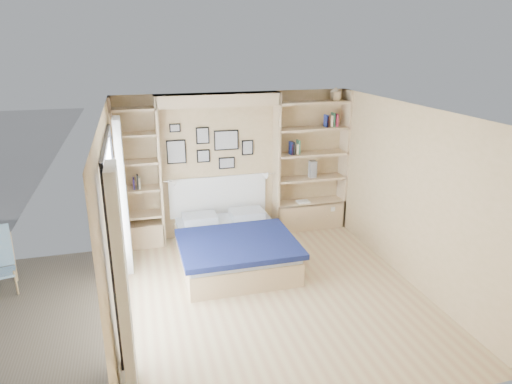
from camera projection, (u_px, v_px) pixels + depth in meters
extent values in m
plane|color=tan|center=(272.00, 294.00, 6.26)|extent=(4.50, 4.50, 0.00)
plane|color=tan|center=(235.00, 165.00, 7.93)|extent=(4.00, 0.00, 4.00)
plane|color=tan|center=(354.00, 300.00, 3.81)|extent=(4.00, 0.00, 4.00)
plane|color=tan|center=(112.00, 224.00, 5.37)|extent=(0.00, 4.50, 4.50)
plane|color=tan|center=(410.00, 195.00, 6.37)|extent=(0.00, 4.50, 4.50)
plane|color=white|center=(275.00, 111.00, 5.47)|extent=(4.50, 4.50, 0.00)
cube|color=tan|center=(160.00, 173.00, 7.44)|extent=(0.04, 0.35, 2.50)
cube|color=tan|center=(276.00, 165.00, 7.94)|extent=(0.04, 0.35, 2.50)
cube|color=tan|center=(218.00, 100.00, 7.33)|extent=(2.00, 0.35, 0.20)
cube|color=tan|center=(344.00, 160.00, 8.26)|extent=(0.04, 0.35, 2.50)
cube|color=tan|center=(116.00, 176.00, 7.27)|extent=(0.04, 0.35, 2.50)
cube|color=tan|center=(309.00, 214.00, 8.42)|extent=(1.30, 0.35, 0.50)
cube|color=tan|center=(143.00, 234.00, 7.69)|extent=(0.70, 0.35, 0.40)
cube|color=black|center=(106.00, 143.00, 5.07)|extent=(0.04, 2.08, 0.06)
cube|color=black|center=(124.00, 313.00, 5.76)|extent=(0.04, 2.08, 0.06)
cube|color=black|center=(113.00, 276.00, 4.49)|extent=(0.04, 0.06, 2.20)
cube|color=black|center=(117.00, 207.00, 6.36)|extent=(0.04, 0.06, 2.20)
cube|color=silver|center=(114.00, 234.00, 5.42)|extent=(0.01, 2.00, 2.20)
cube|color=white|center=(122.00, 285.00, 4.24)|extent=(0.10, 0.45, 2.30)
cube|color=white|center=(123.00, 197.00, 6.62)|extent=(0.10, 0.45, 2.30)
cube|color=tan|center=(310.00, 202.00, 8.34)|extent=(1.30, 0.35, 0.04)
cube|color=tan|center=(311.00, 178.00, 8.20)|extent=(1.30, 0.35, 0.04)
cube|color=tan|center=(312.00, 154.00, 8.06)|extent=(1.30, 0.35, 0.04)
cube|color=tan|center=(313.00, 129.00, 7.91)|extent=(1.30, 0.35, 0.04)
cube|color=tan|center=(314.00, 102.00, 7.77)|extent=(1.30, 0.35, 0.04)
cube|color=tan|center=(141.00, 215.00, 7.58)|extent=(0.70, 0.35, 0.04)
cube|color=tan|center=(139.00, 189.00, 7.43)|extent=(0.70, 0.35, 0.04)
cube|color=tan|center=(137.00, 163.00, 7.29)|extent=(0.70, 0.35, 0.04)
cube|color=tan|center=(134.00, 135.00, 7.15)|extent=(0.70, 0.35, 0.04)
cube|color=tan|center=(132.00, 109.00, 7.02)|extent=(0.70, 0.35, 0.04)
cube|color=tan|center=(233.00, 252.00, 7.11)|extent=(1.61, 2.01, 0.35)
cube|color=#AEB5BE|center=(233.00, 239.00, 7.03)|extent=(1.57, 1.97, 0.10)
cube|color=#111947|center=(238.00, 243.00, 6.70)|extent=(1.71, 1.41, 0.08)
cube|color=#AEB5BE|center=(200.00, 218.00, 7.54)|extent=(0.55, 0.40, 0.12)
cube|color=#AEB5BE|center=(247.00, 214.00, 7.74)|extent=(0.55, 0.40, 0.12)
cube|color=white|center=(218.00, 196.00, 7.99)|extent=(1.71, 0.04, 0.70)
cube|color=black|center=(176.00, 152.00, 7.56)|extent=(0.32, 0.02, 0.40)
cube|color=gray|center=(176.00, 152.00, 7.55)|extent=(0.28, 0.01, 0.36)
cube|color=black|center=(203.00, 136.00, 7.59)|extent=(0.22, 0.02, 0.28)
cube|color=gray|center=(203.00, 136.00, 7.58)|extent=(0.18, 0.01, 0.24)
cube|color=black|center=(203.00, 156.00, 7.70)|extent=(0.22, 0.02, 0.22)
cube|color=gray|center=(204.00, 156.00, 7.69)|extent=(0.18, 0.01, 0.18)
cube|color=black|center=(226.00, 140.00, 7.72)|extent=(0.42, 0.02, 0.34)
cube|color=gray|center=(226.00, 140.00, 7.71)|extent=(0.38, 0.01, 0.30)
cube|color=black|center=(227.00, 163.00, 7.85)|extent=(0.28, 0.02, 0.20)
cube|color=gray|center=(227.00, 163.00, 7.84)|extent=(0.24, 0.01, 0.16)
cube|color=black|center=(247.00, 148.00, 7.86)|extent=(0.20, 0.02, 0.26)
cube|color=gray|center=(248.00, 148.00, 7.85)|extent=(0.16, 0.01, 0.22)
cube|color=black|center=(175.00, 128.00, 7.43)|extent=(0.18, 0.02, 0.14)
cube|color=gray|center=(175.00, 128.00, 7.42)|extent=(0.14, 0.01, 0.10)
cylinder|color=silver|center=(169.00, 181.00, 7.45)|extent=(0.20, 0.02, 0.02)
cone|color=white|center=(176.00, 182.00, 7.48)|extent=(0.13, 0.12, 0.15)
cylinder|color=silver|center=(270.00, 173.00, 7.88)|extent=(0.20, 0.02, 0.02)
cone|color=white|center=(264.00, 175.00, 7.86)|extent=(0.13, 0.12, 0.15)
cube|color=#A51E1E|center=(291.00, 149.00, 7.92)|extent=(0.02, 0.15, 0.19)
cube|color=navy|center=(291.00, 148.00, 7.91)|extent=(0.03, 0.15, 0.22)
cube|color=black|center=(293.00, 148.00, 7.92)|extent=(0.03, 0.15, 0.22)
cube|color=tan|center=(297.00, 149.00, 7.95)|extent=(0.04, 0.15, 0.18)
cube|color=#26593F|center=(298.00, 147.00, 7.94)|extent=(0.03, 0.15, 0.24)
cube|color=#A51E1E|center=(326.00, 122.00, 7.93)|extent=(0.02, 0.15, 0.19)
cube|color=navy|center=(326.00, 121.00, 7.93)|extent=(0.03, 0.15, 0.21)
cube|color=#BEAB8B|center=(331.00, 121.00, 7.95)|extent=(0.04, 0.15, 0.20)
cube|color=#26593F|center=(333.00, 120.00, 7.96)|extent=(0.03, 0.15, 0.24)
cube|color=#B52645|center=(336.00, 120.00, 7.97)|extent=(0.03, 0.15, 0.22)
cube|color=navy|center=(134.00, 183.00, 7.38)|extent=(0.02, 0.15, 0.18)
cube|color=black|center=(138.00, 182.00, 7.39)|extent=(0.03, 0.15, 0.22)
cube|color=#BFB28C|center=(139.00, 183.00, 7.40)|extent=(0.03, 0.15, 0.19)
cube|color=tan|center=(335.00, 96.00, 7.84)|extent=(0.13, 0.13, 0.15)
cone|color=tan|center=(336.00, 89.00, 7.80)|extent=(0.20, 0.20, 0.08)
cube|color=slate|center=(313.00, 169.00, 8.15)|extent=(0.12, 0.12, 0.30)
cube|color=white|center=(303.00, 202.00, 8.24)|extent=(0.22, 0.16, 0.03)
cylinder|color=tan|center=(16.00, 283.00, 6.10)|extent=(0.06, 0.14, 0.43)
cylinder|color=tan|center=(14.00, 258.00, 6.57)|extent=(0.11, 0.35, 0.70)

